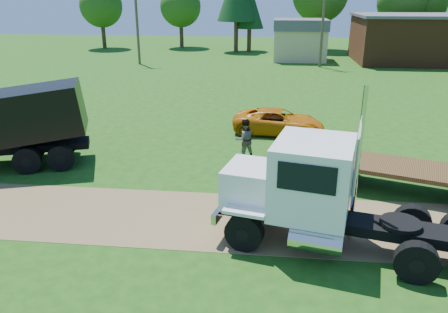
# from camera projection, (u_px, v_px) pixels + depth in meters

# --- Properties ---
(ground) EXTENTS (140.00, 140.00, 0.00)m
(ground) POSITION_uv_depth(u_px,v_px,m) (242.00, 221.00, 15.28)
(ground) COLOR #194910
(ground) RESTS_ON ground
(dirt_track) EXTENTS (120.00, 4.20, 0.01)m
(dirt_track) POSITION_uv_depth(u_px,v_px,m) (242.00, 221.00, 15.27)
(dirt_track) COLOR olive
(dirt_track) RESTS_ON ground
(white_semi_tractor) EXTENTS (8.48, 4.39, 5.00)m
(white_semi_tractor) POSITION_uv_depth(u_px,v_px,m) (314.00, 193.00, 13.41)
(white_semi_tractor) COLOR black
(white_semi_tractor) RESTS_ON ground
(orange_pickup) EXTENTS (5.29, 2.88, 1.41)m
(orange_pickup) POSITION_uv_depth(u_px,v_px,m) (278.00, 122.00, 24.55)
(orange_pickup) COLOR #C66D09
(orange_pickup) RESTS_ON ground
(flatbed_trailer) EXTENTS (7.87, 4.58, 1.93)m
(flatbed_trailer) POSITION_uv_depth(u_px,v_px,m) (403.00, 172.00, 17.33)
(flatbed_trailer) COLOR #342310
(flatbed_trailer) RESTS_ON ground
(spectator_a) EXTENTS (0.76, 0.81, 1.87)m
(spectator_a) POSITION_uv_depth(u_px,v_px,m) (318.00, 201.00, 14.65)
(spectator_a) COLOR #999999
(spectator_a) RESTS_ON ground
(spectator_b) EXTENTS (1.17, 1.05, 1.98)m
(spectator_b) POSITION_uv_depth(u_px,v_px,m) (244.00, 139.00, 20.67)
(spectator_b) COLOR #999999
(spectator_b) RESTS_ON ground
(brick_building) EXTENTS (15.40, 10.40, 5.30)m
(brick_building) POSITION_uv_depth(u_px,v_px,m) (424.00, 38.00, 49.78)
(brick_building) COLOR brown
(brick_building) RESTS_ON ground
(tan_shed) EXTENTS (6.20, 5.40, 4.70)m
(tan_shed) POSITION_uv_depth(u_px,v_px,m) (300.00, 39.00, 51.27)
(tan_shed) COLOR tan
(tan_shed) RESTS_ON ground
(utility_poles) EXTENTS (42.20, 0.28, 9.00)m
(utility_poles) POSITION_uv_depth(u_px,v_px,m) (323.00, 22.00, 45.61)
(utility_poles) COLOR #4D422C
(utility_poles) RESTS_ON ground
(tree_row) EXTENTS (57.12, 12.62, 11.59)m
(tree_row) POSITION_uv_depth(u_px,v_px,m) (323.00, 0.00, 58.18)
(tree_row) COLOR #341E15
(tree_row) RESTS_ON ground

